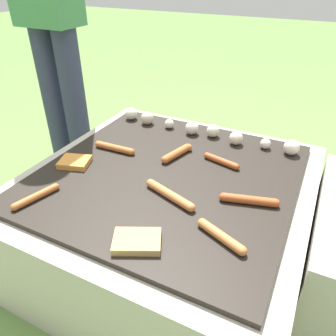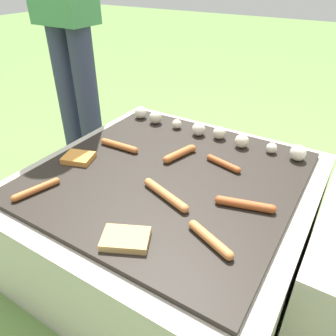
{
  "view_description": "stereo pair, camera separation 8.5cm",
  "coord_description": "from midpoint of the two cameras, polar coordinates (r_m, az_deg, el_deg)",
  "views": [
    {
      "loc": [
        0.42,
        -0.84,
        1.01
      ],
      "look_at": [
        0.0,
        0.0,
        0.42
      ],
      "focal_mm": 35.0,
      "sensor_mm": 36.0,
      "label": 1
    },
    {
      "loc": [
        0.5,
        -0.8,
        1.01
      ],
      "look_at": [
        0.0,
        0.0,
        0.42
      ],
      "focal_mm": 35.0,
      "sensor_mm": 36.0,
      "label": 2
    }
  ],
  "objects": [
    {
      "name": "ground_plane",
      "position": [
        1.38,
        1.83,
        -14.91
      ],
      "size": [
        14.0,
        14.0,
        0.0
      ],
      "primitive_type": "plane",
      "color": "#608442"
    },
    {
      "name": "sausage_back_left",
      "position": [
        1.27,
        -6.62,
        3.85
      ],
      "size": [
        0.17,
        0.03,
        0.03
      ],
      "color": "#B7602D",
      "rests_on": "grill"
    },
    {
      "name": "sausage_back_center",
      "position": [
        0.87,
        10.23,
        -12.21
      ],
      "size": [
        0.15,
        0.08,
        0.03
      ],
      "color": "#C6753D",
      "rests_on": "grill"
    },
    {
      "name": "mushroom_row",
      "position": [
        1.37,
        8.67,
        6.42
      ],
      "size": [
        0.76,
        0.08,
        0.06
      ],
      "color": "silver",
      "rests_on": "grill"
    },
    {
      "name": "bread_slice_center",
      "position": [
        0.86,
        -4.53,
        -12.27
      ],
      "size": [
        0.15,
        0.13,
        0.02
      ],
      "color": "tan",
      "rests_on": "grill"
    },
    {
      "name": "grill",
      "position": [
        1.24,
        1.99,
        -8.71
      ],
      "size": [
        0.95,
        0.95,
        0.4
      ],
      "color": "#B2AA9E",
      "rests_on": "ground_plane"
    },
    {
      "name": "bread_slice_left",
      "position": [
        1.22,
        -13.42,
        1.7
      ],
      "size": [
        0.12,
        0.11,
        0.02
      ],
      "color": "#D18438",
      "rests_on": "grill"
    },
    {
      "name": "sausage_front_left",
      "position": [
        1.18,
        11.68,
        0.72
      ],
      "size": [
        0.14,
        0.05,
        0.02
      ],
      "color": "#A34C23",
      "rests_on": "grill"
    },
    {
      "name": "sausage_back_right",
      "position": [
        1.21,
        4.01,
        2.46
      ],
      "size": [
        0.06,
        0.15,
        0.03
      ],
      "color": "#B7602D",
      "rests_on": "grill"
    },
    {
      "name": "sausage_mid_left",
      "position": [
        1.0,
        15.69,
        -6.19
      ],
      "size": [
        0.17,
        0.07,
        0.03
      ],
      "color": "#A34C23",
      "rests_on": "grill"
    },
    {
      "name": "sausage_front_center",
      "position": [
        1.09,
        -19.91,
        -3.57
      ],
      "size": [
        0.06,
        0.15,
        0.02
      ],
      "color": "#B7602D",
      "rests_on": "grill"
    },
    {
      "name": "sausage_front_right",
      "position": [
        1.0,
        2.01,
        -4.73
      ],
      "size": [
        0.19,
        0.08,
        0.03
      ],
      "color": "#C6753D",
      "rests_on": "grill"
    }
  ]
}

